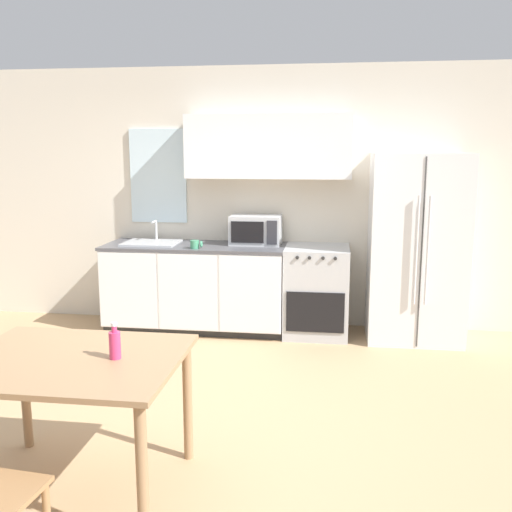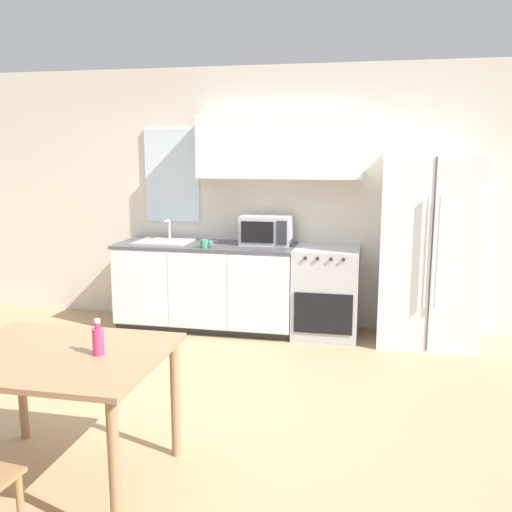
{
  "view_description": "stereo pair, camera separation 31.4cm",
  "coord_description": "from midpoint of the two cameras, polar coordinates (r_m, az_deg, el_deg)",
  "views": [
    {
      "loc": [
        0.86,
        -3.68,
        1.85
      ],
      "look_at": [
        0.28,
        0.57,
        1.05
      ],
      "focal_mm": 40.0,
      "sensor_mm": 36.0,
      "label": 1
    },
    {
      "loc": [
        1.17,
        -3.63,
        1.85
      ],
      "look_at": [
        0.28,
        0.57,
        1.05
      ],
      "focal_mm": 40.0,
      "sensor_mm": 36.0,
      "label": 2
    }
  ],
  "objects": [
    {
      "name": "oven_range",
      "position": [
        5.78,
        8.61,
        -3.59
      ],
      "size": [
        0.64,
        0.66,
        0.9
      ],
      "color": "#B7BABC",
      "rests_on": "ground_plane"
    },
    {
      "name": "drink_bottle",
      "position": [
        3.14,
        -12.75,
        -8.26
      ],
      "size": [
        0.06,
        0.06,
        0.2
      ],
      "color": "#DB386B",
      "rests_on": "dining_table"
    },
    {
      "name": "refrigerator",
      "position": [
        5.7,
        18.37,
        0.55
      ],
      "size": [
        0.9,
        0.71,
        1.82
      ],
      "color": "white",
      "rests_on": "ground_plane"
    },
    {
      "name": "ground_plane",
      "position": [
        4.22,
        -3.35,
        -15.46
      ],
      "size": [
        12.0,
        12.0,
        0.0
      ],
      "primitive_type": "plane",
      "color": "tan"
    },
    {
      "name": "kitchen_sink",
      "position": [
        6.03,
        -7.75,
        1.49
      ],
      "size": [
        0.56,
        0.44,
        0.23
      ],
      "color": "#B7BABC",
      "rests_on": "kitchen_counter"
    },
    {
      "name": "coffee_mug",
      "position": [
        5.65,
        -3.53,
        1.23
      ],
      "size": [
        0.12,
        0.09,
        0.08
      ],
      "color": "#3F8C66",
      "rests_on": "kitchen_counter"
    },
    {
      "name": "wall_back",
      "position": [
        6.03,
        2.42,
        6.56
      ],
      "size": [
        12.0,
        0.38,
        2.7
      ],
      "color": "beige",
      "rests_on": "ground_plane"
    },
    {
      "name": "kitchen_counter",
      "position": [
        5.98,
        -3.45,
        -3.0
      ],
      "size": [
        1.87,
        0.67,
        0.89
      ],
      "color": "#333333",
      "rests_on": "ground_plane"
    },
    {
      "name": "microwave",
      "position": [
        5.85,
        2.61,
        2.61
      ],
      "size": [
        0.51,
        0.36,
        0.3
      ],
      "color": "#B7BABC",
      "rests_on": "kitchen_counter"
    },
    {
      "name": "dining_table",
      "position": [
        3.29,
        -16.66,
        -10.91
      ],
      "size": [
        1.16,
        0.94,
        0.77
      ],
      "color": "#997551",
      "rests_on": "ground_plane"
    }
  ]
}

